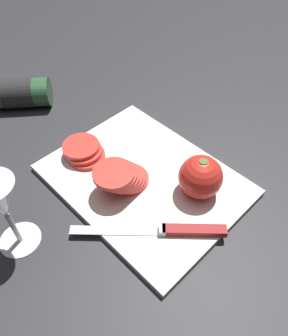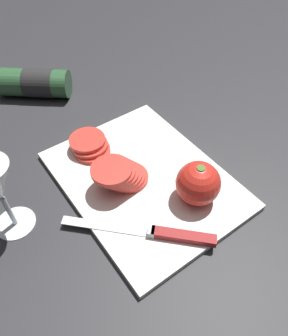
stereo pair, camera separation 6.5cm
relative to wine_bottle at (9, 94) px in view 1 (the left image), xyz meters
name	(u,v)px [view 1 (the left image)]	position (x,y,z in m)	size (l,w,h in m)	color
ground_plane	(124,177)	(0.39, 0.04, -0.04)	(3.00, 3.00, 0.00)	#28282B
cutting_board	(144,180)	(0.43, 0.06, -0.03)	(0.39, 0.30, 0.01)	silver
wine_bottle	(9,94)	(0.00, 0.00, 0.00)	(0.23, 0.26, 0.08)	#2D5633
wine_glass	(1,204)	(0.37, -0.19, 0.07)	(0.07, 0.07, 0.16)	silver
whole_tomato	(200,177)	(0.53, 0.12, 0.02)	(0.09, 0.09, 0.09)	red
knife	(180,230)	(0.57, 0.02, -0.02)	(0.22, 0.21, 0.01)	silver
tomato_slice_stack_near	(122,176)	(0.41, 0.02, 0.01)	(0.08, 0.12, 0.06)	red
tomato_slice_stack_far	(84,151)	(0.29, 0.01, -0.01)	(0.10, 0.08, 0.03)	red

